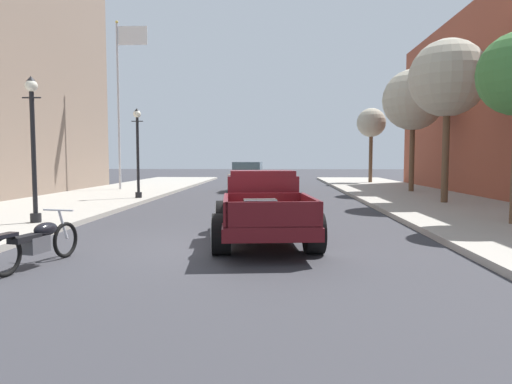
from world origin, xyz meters
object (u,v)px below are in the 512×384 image
at_px(hotrod_truck_maroon, 262,207).
at_px(motorcycle_parked, 38,241).
at_px(car_background_tan, 248,178).
at_px(street_tree_third, 413,100).
at_px(street_tree_farthest, 371,124).
at_px(flagpole, 122,87).
at_px(street_lamp_far, 138,146).
at_px(street_lamp_near, 33,138).
at_px(street_tree_second, 448,79).

xyz_separation_m(hotrod_truck_maroon, motorcycle_parked, (-3.76, -2.78, -0.31)).
height_order(car_background_tan, street_tree_third, street_tree_third).
height_order(motorcycle_parked, street_tree_farthest, street_tree_farthest).
relative_size(motorcycle_parked, flagpole, 0.23).
xyz_separation_m(street_lamp_far, street_tree_third, (12.98, 4.64, 2.45)).
relative_size(street_lamp_near, street_tree_third, 0.61).
height_order(hotrod_truck_maroon, street_lamp_far, street_lamp_far).
height_order(flagpole, street_tree_farthest, flagpole).
height_order(car_background_tan, street_lamp_far, street_lamp_far).
xyz_separation_m(flagpole, street_tree_farthest, (15.15, 8.07, -1.45)).
bearing_deg(motorcycle_parked, hotrod_truck_maroon, 36.50).
bearing_deg(motorcycle_parked, street_tree_second, 44.77).
height_order(motorcycle_parked, car_background_tan, car_background_tan).
relative_size(flagpole, street_tree_third, 1.46).
bearing_deg(car_background_tan, street_tree_third, -11.93).
bearing_deg(street_tree_second, hotrod_truck_maroon, -131.50).
relative_size(street_lamp_near, flagpole, 0.42).
relative_size(flagpole, street_tree_second, 1.47).
distance_m(street_tree_second, street_tree_third, 6.14).
distance_m(flagpole, street_tree_second, 16.57).
xyz_separation_m(flagpole, street_tree_third, (15.47, -0.90, -0.93)).
xyz_separation_m(hotrod_truck_maroon, street_tree_third, (7.32, 13.84, 4.09)).
relative_size(street_lamp_near, street_lamp_far, 1.00).
relative_size(car_background_tan, street_lamp_near, 1.13).
xyz_separation_m(car_background_tan, street_lamp_far, (-4.35, -6.46, 1.62)).
xyz_separation_m(street_lamp_near, street_lamp_far, (0.43, 7.71, 0.00)).
bearing_deg(motorcycle_parked, car_background_tan, 82.46).
relative_size(motorcycle_parked, street_lamp_near, 0.54).
bearing_deg(street_lamp_far, motorcycle_parked, -80.97).
height_order(car_background_tan, street_tree_second, street_tree_second).
distance_m(motorcycle_parked, street_tree_second, 15.57).
height_order(motorcycle_parked, street_lamp_far, street_lamp_far).
distance_m(motorcycle_parked, car_background_tan, 18.61).
bearing_deg(street_tree_third, street_lamp_near, -137.37).
xyz_separation_m(street_lamp_far, street_tree_second, (12.50, -1.48, 2.50)).
xyz_separation_m(hotrod_truck_maroon, street_lamp_far, (-5.66, 9.20, 1.63)).
distance_m(street_lamp_far, street_tree_third, 14.00).
relative_size(street_tree_second, street_tree_third, 0.99).
xyz_separation_m(car_background_tan, street_tree_farthest, (8.32, 7.14, 3.55)).
bearing_deg(street_lamp_far, car_background_tan, 56.08).
bearing_deg(street_tree_second, street_lamp_far, 173.24).
distance_m(car_background_tan, flagpole, 8.52).
xyz_separation_m(motorcycle_parked, street_tree_farthest, (10.76, 25.59, 3.88)).
xyz_separation_m(street_tree_second, street_tree_farthest, (0.17, 15.08, -0.57)).
bearing_deg(motorcycle_parked, street_lamp_far, 99.03).
relative_size(motorcycle_parked, street_tree_second, 0.34).
relative_size(street_lamp_far, street_tree_farthest, 0.73).
height_order(street_lamp_far, flagpole, flagpole).
bearing_deg(car_background_tan, street_tree_farthest, 40.65).
bearing_deg(street_tree_third, street_tree_second, -94.51).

